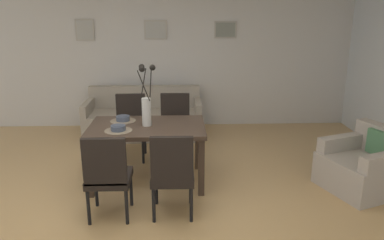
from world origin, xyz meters
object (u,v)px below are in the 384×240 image
at_px(dining_chair_near_right, 131,123).
at_px(bowl_near_right, 123,118).
at_px(bowl_near_left, 118,128).
at_px(armchair, 365,166).
at_px(dining_table, 147,133).
at_px(dining_chair_far_right, 175,123).
at_px(dining_chair_far_left, 172,171).
at_px(centerpiece_vase, 146,103).
at_px(dining_chair_near_left, 108,173).
at_px(framed_picture_left, 85,30).
at_px(framed_picture_center, 156,30).
at_px(sofa, 144,119).
at_px(framed_picture_right, 226,30).

xyz_separation_m(dining_chair_near_right, bowl_near_right, (-0.01, -0.66, 0.27)).
relative_size(bowl_near_left, armchair, 0.17).
distance_m(dining_table, armchair, 2.65).
relative_size(dining_chair_far_right, armchair, 0.89).
height_order(dining_chair_far_left, armchair, dining_chair_far_left).
height_order(dining_chair_far_right, bowl_near_right, dining_chair_far_right).
bearing_deg(armchair, centerpiece_vase, 173.59).
bearing_deg(dining_chair_near_left, dining_chair_far_right, 68.98).
bearing_deg(framed_picture_left, bowl_near_left, -70.78).
bearing_deg(dining_chair_far_left, framed_picture_left, 115.27).
bearing_deg(bowl_near_right, dining_chair_near_right, 89.47).
relative_size(dining_chair_far_right, centerpiece_vase, 1.25).
xyz_separation_m(framed_picture_left, framed_picture_center, (1.23, -0.00, 0.00)).
distance_m(dining_table, dining_chair_near_left, 0.95).
xyz_separation_m(bowl_near_left, framed_picture_left, (-0.91, 2.62, 0.97)).
bearing_deg(bowl_near_right, dining_chair_near_left, -91.10).
distance_m(dining_table, dining_chair_near_right, 0.92).
distance_m(bowl_near_left, framed_picture_left, 2.94).
bearing_deg(dining_chair_near_left, dining_chair_near_right, 89.12).
relative_size(bowl_near_right, framed_picture_center, 0.42).
distance_m(dining_chair_near_right, dining_chair_far_right, 0.64).
height_order(dining_chair_near_right, bowl_near_left, dining_chair_near_right).
distance_m(dining_table, framed_picture_left, 2.93).
xyz_separation_m(dining_chair_near_left, armchair, (2.94, 0.58, -0.23)).
distance_m(dining_chair_far_right, centerpiece_vase, 1.06).
relative_size(dining_chair_near_left, bowl_near_right, 5.41).
relative_size(dining_chair_near_right, dining_chair_far_right, 1.00).
bearing_deg(sofa, framed_picture_center, 69.30).
distance_m(dining_chair_near_right, centerpiece_vase, 1.05).
distance_m(dining_table, dining_chair_far_right, 0.94).
relative_size(bowl_near_left, sofa, 0.09).
bearing_deg(framed_picture_center, dining_chair_far_left, -84.50).
xyz_separation_m(armchair, framed_picture_left, (-3.84, 2.71, 1.46)).
relative_size(dining_chair_near_left, dining_chair_far_left, 1.00).
bearing_deg(armchair, bowl_near_right, 170.45).
distance_m(centerpiece_vase, framed_picture_right, 2.81).
distance_m(dining_chair_far_left, sofa, 2.78).
bearing_deg(dining_chair_far_left, dining_chair_far_right, 89.38).
distance_m(dining_chair_far_right, bowl_near_left, 1.28).
relative_size(dining_table, framed_picture_left, 3.78).
distance_m(bowl_near_right, framed_picture_left, 2.59).
xyz_separation_m(dining_chair_near_left, bowl_near_right, (0.02, 1.07, 0.27)).
bearing_deg(framed_picture_left, dining_chair_far_left, -64.73).
xyz_separation_m(sofa, framed_picture_center, (0.21, 0.55, 1.47)).
bearing_deg(armchair, bowl_near_left, 178.20).
bearing_deg(dining_chair_far_right, sofa, 118.38).
bearing_deg(armchair, dining_chair_near_right, 158.47).
bearing_deg(framed_picture_right, dining_chair_near_right, -134.54).
relative_size(dining_table, dining_chair_far_right, 1.52).
bearing_deg(dining_chair_near_left, framed_picture_right, 64.59).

